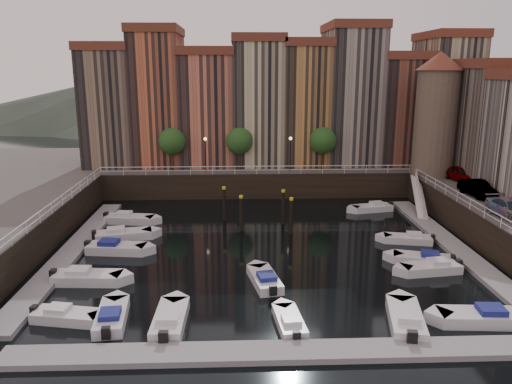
{
  "coord_description": "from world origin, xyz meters",
  "views": [
    {
      "loc": [
        -2.28,
        -40.87,
        15.04
      ],
      "look_at": [
        -0.57,
        4.0,
        3.85
      ],
      "focal_mm": 35.0,
      "sensor_mm": 36.0,
      "label": 1
    }
  ],
  "objects_px": {
    "corner_tower": "(436,113)",
    "gangway": "(419,194)",
    "boat_left_0": "(66,316)",
    "boat_left_1": "(86,277)",
    "boat_left_2": "(115,248)",
    "car_c": "(511,210)",
    "car_b": "(477,189)",
    "car_a": "(461,175)",
    "mooring_pilings": "(259,210)"
  },
  "relations": [
    {
      "from": "corner_tower",
      "to": "boat_left_0",
      "type": "height_order",
      "value": "corner_tower"
    },
    {
      "from": "boat_left_2",
      "to": "car_c",
      "type": "bearing_deg",
      "value": 4.41
    },
    {
      "from": "boat_left_1",
      "to": "car_a",
      "type": "distance_m",
      "value": 39.75
    },
    {
      "from": "gangway",
      "to": "car_a",
      "type": "height_order",
      "value": "car_a"
    },
    {
      "from": "boat_left_0",
      "to": "boat_left_2",
      "type": "height_order",
      "value": "boat_left_2"
    },
    {
      "from": "corner_tower",
      "to": "gangway",
      "type": "distance_m",
      "value": 9.86
    },
    {
      "from": "boat_left_1",
      "to": "gangway",
      "type": "bearing_deg",
      "value": 32.97
    },
    {
      "from": "gangway",
      "to": "boat_left_1",
      "type": "bearing_deg",
      "value": -150.55
    },
    {
      "from": "boat_left_1",
      "to": "car_b",
      "type": "relative_size",
      "value": 1.11
    },
    {
      "from": "gangway",
      "to": "car_b",
      "type": "relative_size",
      "value": 1.79
    },
    {
      "from": "boat_left_1",
      "to": "car_b",
      "type": "xyz_separation_m",
      "value": [
        33.88,
        11.67,
        3.37
      ]
    },
    {
      "from": "boat_left_1",
      "to": "corner_tower",
      "type": "bearing_deg",
      "value": 36.57
    },
    {
      "from": "boat_left_1",
      "to": "boat_left_2",
      "type": "xyz_separation_m",
      "value": [
        0.69,
        5.99,
        0.0
      ]
    },
    {
      "from": "car_a",
      "to": "car_c",
      "type": "distance_m",
      "value": 13.65
    },
    {
      "from": "gangway",
      "to": "boat_left_1",
      "type": "distance_m",
      "value": 34.86
    },
    {
      "from": "boat_left_1",
      "to": "car_a",
      "type": "relative_size",
      "value": 1.1
    },
    {
      "from": "mooring_pilings",
      "to": "boat_left_2",
      "type": "xyz_separation_m",
      "value": [
        -12.36,
        -6.56,
        -1.25
      ]
    },
    {
      "from": "boat_left_0",
      "to": "car_b",
      "type": "height_order",
      "value": "car_b"
    },
    {
      "from": "gangway",
      "to": "car_b",
      "type": "xyz_separation_m",
      "value": [
        3.55,
        -5.45,
        1.85
      ]
    },
    {
      "from": "gangway",
      "to": "boat_left_0",
      "type": "height_order",
      "value": "gangway"
    },
    {
      "from": "boat_left_1",
      "to": "car_b",
      "type": "bearing_deg",
      "value": 22.53
    },
    {
      "from": "boat_left_2",
      "to": "car_a",
      "type": "bearing_deg",
      "value": 26.2
    },
    {
      "from": "corner_tower",
      "to": "mooring_pilings",
      "type": "height_order",
      "value": "corner_tower"
    },
    {
      "from": "mooring_pilings",
      "to": "boat_left_2",
      "type": "bearing_deg",
      "value": -152.05
    },
    {
      "from": "corner_tower",
      "to": "car_c",
      "type": "distance_m",
      "value": 18.13
    },
    {
      "from": "boat_left_0",
      "to": "mooring_pilings",
      "type": "bearing_deg",
      "value": 66.27
    },
    {
      "from": "gangway",
      "to": "boat_left_0",
      "type": "bearing_deg",
      "value": -142.77
    },
    {
      "from": "car_a",
      "to": "car_b",
      "type": "distance_m",
      "value": 6.66
    },
    {
      "from": "corner_tower",
      "to": "car_a",
      "type": "xyz_separation_m",
      "value": [
        1.95,
        -3.42,
        -6.4
      ]
    },
    {
      "from": "car_b",
      "to": "car_c",
      "type": "distance_m",
      "value": 7.01
    },
    {
      "from": "boat_left_1",
      "to": "car_b",
      "type": "distance_m",
      "value": 35.99
    },
    {
      "from": "mooring_pilings",
      "to": "boat_left_0",
      "type": "relative_size",
      "value": 1.47
    },
    {
      "from": "boat_left_0",
      "to": "boat_left_2",
      "type": "relative_size",
      "value": 0.87
    },
    {
      "from": "boat_left_0",
      "to": "car_a",
      "type": "height_order",
      "value": "car_a"
    },
    {
      "from": "car_c",
      "to": "mooring_pilings",
      "type": "bearing_deg",
      "value": 153.18
    },
    {
      "from": "boat_left_0",
      "to": "boat_left_1",
      "type": "relative_size",
      "value": 0.88
    },
    {
      "from": "boat_left_2",
      "to": "corner_tower",
      "type": "bearing_deg",
      "value": 32.36
    },
    {
      "from": "corner_tower",
      "to": "boat_left_1",
      "type": "relative_size",
      "value": 2.67
    },
    {
      "from": "car_a",
      "to": "gangway",
      "type": "bearing_deg",
      "value": -176.24
    },
    {
      "from": "car_a",
      "to": "car_b",
      "type": "relative_size",
      "value": 1.01
    },
    {
      "from": "mooring_pilings",
      "to": "car_c",
      "type": "height_order",
      "value": "car_c"
    },
    {
      "from": "gangway",
      "to": "corner_tower",
      "type": "bearing_deg",
      "value": 57.2
    },
    {
      "from": "corner_tower",
      "to": "boat_left_0",
      "type": "bearing_deg",
      "value": -140.32
    },
    {
      "from": "boat_left_0",
      "to": "car_c",
      "type": "height_order",
      "value": "car_c"
    },
    {
      "from": "boat_left_0",
      "to": "car_a",
      "type": "relative_size",
      "value": 0.97
    },
    {
      "from": "boat_left_2",
      "to": "car_b",
      "type": "distance_m",
      "value": 33.85
    },
    {
      "from": "mooring_pilings",
      "to": "car_a",
      "type": "distance_m",
      "value": 22.95
    },
    {
      "from": "corner_tower",
      "to": "boat_left_1",
      "type": "height_order",
      "value": "corner_tower"
    },
    {
      "from": "corner_tower",
      "to": "mooring_pilings",
      "type": "xyz_separation_m",
      "value": [
        -20.19,
        -9.08,
        -8.54
      ]
    },
    {
      "from": "boat_left_0",
      "to": "car_c",
      "type": "distance_m",
      "value": 34.67
    }
  ]
}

